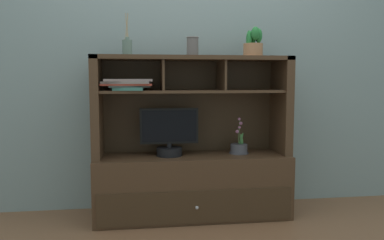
{
  "coord_description": "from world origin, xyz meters",
  "views": [
    {
      "loc": [
        -0.4,
        -2.9,
        1.04
      ],
      "look_at": [
        0.0,
        0.0,
        0.73
      ],
      "focal_mm": 36.77,
      "sensor_mm": 36.0,
      "label": 1
    }
  ],
  "objects_px": {
    "media_console": "(192,167)",
    "magazine_stack_left": "(128,84)",
    "tv_monitor": "(169,136)",
    "ceramic_vase": "(193,46)",
    "diffuser_bottle": "(127,47)",
    "potted_succulent": "(253,45)",
    "potted_orchid": "(239,148)"
  },
  "relations": [
    {
      "from": "tv_monitor",
      "to": "ceramic_vase",
      "type": "distance_m",
      "value": 0.68
    },
    {
      "from": "tv_monitor",
      "to": "ceramic_vase",
      "type": "bearing_deg",
      "value": -0.64
    },
    {
      "from": "potted_orchid",
      "to": "magazine_stack_left",
      "type": "relative_size",
      "value": 0.74
    },
    {
      "from": "potted_orchid",
      "to": "potted_succulent",
      "type": "xyz_separation_m",
      "value": [
        0.11,
        0.03,
        0.78
      ]
    },
    {
      "from": "media_console",
      "to": "magazine_stack_left",
      "type": "distance_m",
      "value": 0.79
    },
    {
      "from": "tv_monitor",
      "to": "magazine_stack_left",
      "type": "bearing_deg",
      "value": -174.08
    },
    {
      "from": "tv_monitor",
      "to": "potted_succulent",
      "type": "relative_size",
      "value": 1.95
    },
    {
      "from": "tv_monitor",
      "to": "diffuser_bottle",
      "type": "xyz_separation_m",
      "value": [
        -0.3,
        0.02,
        0.64
      ]
    },
    {
      "from": "media_console",
      "to": "potted_succulent",
      "type": "xyz_separation_m",
      "value": [
        0.47,
        0.02,
        0.92
      ]
    },
    {
      "from": "potted_succulent",
      "to": "potted_orchid",
      "type": "bearing_deg",
      "value": -164.39
    },
    {
      "from": "magazine_stack_left",
      "to": "media_console",
      "type": "bearing_deg",
      "value": 7.58
    },
    {
      "from": "diffuser_bottle",
      "to": "ceramic_vase",
      "type": "xyz_separation_m",
      "value": [
        0.47,
        -0.02,
        0.01
      ]
    },
    {
      "from": "tv_monitor",
      "to": "ceramic_vase",
      "type": "height_order",
      "value": "ceramic_vase"
    },
    {
      "from": "tv_monitor",
      "to": "diffuser_bottle",
      "type": "relative_size",
      "value": 1.44
    },
    {
      "from": "media_console",
      "to": "tv_monitor",
      "type": "bearing_deg",
      "value": -169.62
    },
    {
      "from": "tv_monitor",
      "to": "potted_succulent",
      "type": "xyz_separation_m",
      "value": [
        0.65,
        0.05,
        0.67
      ]
    },
    {
      "from": "media_console",
      "to": "potted_orchid",
      "type": "xyz_separation_m",
      "value": [
        0.36,
        -0.01,
        0.14
      ]
    },
    {
      "from": "media_console",
      "to": "ceramic_vase",
      "type": "distance_m",
      "value": 0.9
    },
    {
      "from": "tv_monitor",
      "to": "potted_orchid",
      "type": "height_order",
      "value": "tv_monitor"
    },
    {
      "from": "diffuser_bottle",
      "to": "ceramic_vase",
      "type": "bearing_deg",
      "value": -2.56
    },
    {
      "from": "magazine_stack_left",
      "to": "potted_succulent",
      "type": "bearing_deg",
      "value": 4.9
    },
    {
      "from": "potted_orchid",
      "to": "ceramic_vase",
      "type": "relative_size",
      "value": 1.98
    },
    {
      "from": "tv_monitor",
      "to": "diffuser_bottle",
      "type": "distance_m",
      "value": 0.71
    },
    {
      "from": "diffuser_bottle",
      "to": "ceramic_vase",
      "type": "distance_m",
      "value": 0.47
    },
    {
      "from": "potted_orchid",
      "to": "magazine_stack_left",
      "type": "bearing_deg",
      "value": -176.55
    },
    {
      "from": "potted_orchid",
      "to": "diffuser_bottle",
      "type": "xyz_separation_m",
      "value": [
        -0.83,
        -0.0,
        0.75
      ]
    },
    {
      "from": "diffuser_bottle",
      "to": "media_console",
      "type": "bearing_deg",
      "value": 1.55
    },
    {
      "from": "diffuser_bottle",
      "to": "potted_succulent",
      "type": "xyz_separation_m",
      "value": [
        0.94,
        0.03,
        0.03
      ]
    },
    {
      "from": "potted_orchid",
      "to": "magazine_stack_left",
      "type": "xyz_separation_m",
      "value": [
        -0.83,
        -0.05,
        0.49
      ]
    },
    {
      "from": "diffuser_bottle",
      "to": "potted_succulent",
      "type": "bearing_deg",
      "value": 1.88
    },
    {
      "from": "tv_monitor",
      "to": "magazine_stack_left",
      "type": "xyz_separation_m",
      "value": [
        -0.3,
        -0.03,
        0.38
      ]
    },
    {
      "from": "media_console",
      "to": "diffuser_bottle",
      "type": "xyz_separation_m",
      "value": [
        -0.47,
        -0.01,
        0.89
      ]
    }
  ]
}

